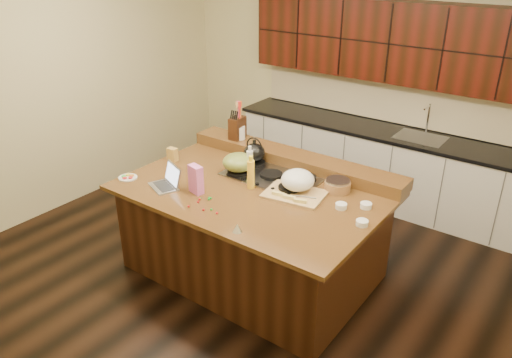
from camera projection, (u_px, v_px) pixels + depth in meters
The scene contains 31 objects.
room at pixel (253, 145), 4.42m from camera, with size 5.52×5.02×2.72m.
island at pixel (253, 231), 4.81m from camera, with size 2.40×1.60×0.92m.
back_ledge at pixel (294, 159), 5.09m from camera, with size 2.40×0.30×0.12m, color black.
cooktop at pixel (271, 176), 4.82m from camera, with size 0.92×0.52×0.05m.
back_counter at pixel (382, 124), 6.04m from camera, with size 3.70×0.66×2.40m.
kettle at pixel (254, 153), 5.02m from camera, with size 0.22×0.22×0.19m, color black.
green_bowl at pixel (238, 162), 4.84m from camera, with size 0.31×0.31×0.17m, color olive.
laptop at pixel (168, 181), 4.63m from camera, with size 0.36×0.32×0.20m.
oil_bottle at pixel (251, 175), 4.57m from camera, with size 0.07×0.07×0.27m, color yellow.
vinegar_bottle at pixel (250, 163), 4.83m from camera, with size 0.06×0.06×0.25m, color silver.
wooden_tray at pixel (297, 183), 4.50m from camera, with size 0.58×0.46×0.21m.
ramekin_a at pixel (362, 223), 4.01m from camera, with size 0.10×0.10×0.04m, color white.
ramekin_b at pixel (341, 206), 4.26m from camera, with size 0.10×0.10×0.04m, color white.
ramekin_c at pixel (366, 205), 4.27m from camera, with size 0.10×0.10×0.04m, color white.
strainer_bowl at pixel (338, 186), 4.56m from camera, with size 0.24×0.24×0.09m, color #996B3F.
kitchen_timer at pixel (237, 228), 3.91m from camera, with size 0.08×0.08×0.07m, color silver.
pink_bag at pixel (196, 179), 4.49m from camera, with size 0.14×0.08×0.26m, color #DB67B5.
candy_plate at pixel (128, 178), 4.81m from camera, with size 0.18×0.18×0.01m, color white.
package_box at pixel (172, 154), 5.17m from camera, with size 0.10×0.07×0.14m, color gold.
utensil_crock at pixel (240, 133), 5.41m from camera, with size 0.12×0.12×0.14m, color white.
knife_block at pixel (237, 128), 5.41m from camera, with size 0.12×0.19×0.24m, color black.
gumdrop_0 at pixel (217, 213), 4.18m from camera, with size 0.02×0.02×0.02m, color red.
gumdrop_1 at pixel (211, 209), 4.23m from camera, with size 0.02×0.02×0.02m, color #198C26.
gumdrop_2 at pixel (203, 210), 4.23m from camera, with size 0.02×0.02×0.02m, color red.
gumdrop_3 at pixel (209, 198), 4.43m from camera, with size 0.02×0.02×0.02m, color #198C26.
gumdrop_4 at pixel (200, 199), 4.41m from camera, with size 0.02×0.02×0.02m, color red.
gumdrop_5 at pixel (211, 198), 4.42m from camera, with size 0.02×0.02×0.02m, color #198C26.
gumdrop_6 at pixel (189, 206), 4.29m from camera, with size 0.02×0.02×0.02m, color red.
gumdrop_7 at pixel (200, 198), 4.42m from camera, with size 0.02×0.02×0.02m, color #198C26.
gumdrop_8 at pixel (198, 202), 4.36m from camera, with size 0.02×0.02×0.02m, color red.
gumdrop_9 at pixel (209, 199), 4.40m from camera, with size 0.02×0.02×0.02m, color #198C26.
Camera 1 is at (2.46, -3.30, 2.99)m, focal length 35.00 mm.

